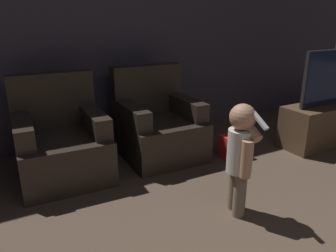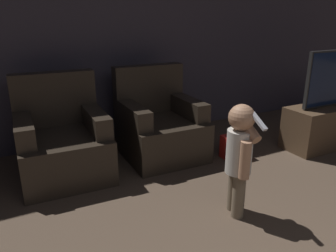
% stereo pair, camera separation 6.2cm
% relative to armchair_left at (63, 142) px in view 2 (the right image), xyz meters
% --- Properties ---
extents(wall_back, '(8.40, 0.05, 2.60)m').
position_rel_armchair_left_xyz_m(wall_back, '(0.79, 0.75, 0.97)').
color(wall_back, '#3D3842').
rests_on(wall_back, ground_plane).
extents(armchair_left, '(0.85, 0.89, 0.98)m').
position_rel_armchair_left_xyz_m(armchair_left, '(0.00, 0.00, 0.00)').
color(armchair_left, black).
rests_on(armchair_left, ground_plane).
extents(armchair_right, '(0.83, 0.88, 0.98)m').
position_rel_armchair_left_xyz_m(armchair_right, '(1.06, 0.00, 0.00)').
color(armchair_right, black).
rests_on(armchair_right, ground_plane).
extents(tv_stand, '(1.13, 0.42, 0.50)m').
position_rel_armchair_left_xyz_m(tv_stand, '(2.98, -0.69, -0.08)').
color(tv_stand, '#4C3826').
rests_on(tv_stand, ground_plane).
extents(tv, '(0.93, 0.04, 0.65)m').
position_rel_armchair_left_xyz_m(tv, '(2.98, -0.69, 0.50)').
color(tv, black).
rests_on(tv, tv_stand).
extents(person_toddler, '(0.20, 0.35, 0.90)m').
position_rel_armchair_left_xyz_m(person_toddler, '(1.08, -1.35, 0.20)').
color(person_toddler, brown).
rests_on(person_toddler, ground_plane).
extents(toy_backpack, '(0.25, 0.19, 0.26)m').
position_rel_armchair_left_xyz_m(toy_backpack, '(1.74, -0.47, -0.21)').
color(toy_backpack, red).
rests_on(toy_backpack, ground_plane).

